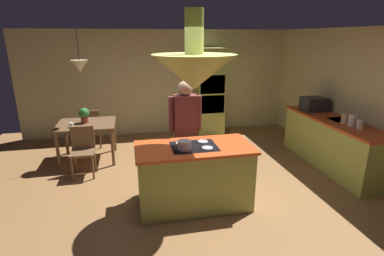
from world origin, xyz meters
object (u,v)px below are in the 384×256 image
cup_on_table (71,125)px  canister_sugar (352,120)px  chair_facing_island (83,148)px  canister_tea (345,119)px  potted_plant_on_table (84,114)px  dining_table (87,128)px  kitchen_island (194,176)px  cooking_pot_on_cooktop (184,145)px  oven_tower (209,92)px  canister_flour (360,124)px  person_at_island (185,127)px  microwave_on_counter (314,104)px  chair_by_back_wall (91,126)px

cup_on_table → canister_sugar: canister_sugar is taller
chair_facing_island → canister_tea: size_ratio=5.05×
potted_plant_on_table → canister_tea: bearing=-19.0°
dining_table → potted_plant_on_table: bearing=121.9°
kitchen_island → canister_sugar: bearing=7.8°
potted_plant_on_table → cooking_pot_on_cooktop: size_ratio=1.67×
oven_tower → cooking_pot_on_cooktop: size_ratio=11.80×
potted_plant_on_table → canister_flour: canister_flour is taller
person_at_island → potted_plant_on_table: size_ratio=5.78×
chair_facing_island → canister_sugar: canister_sugar is taller
canister_sugar → person_at_island: bearing=174.0°
canister_flour → microwave_on_counter: size_ratio=0.36×
person_at_island → chair_facing_island: size_ratio=1.99×
potted_plant_on_table → canister_sugar: (4.56, -1.75, 0.10)m
person_at_island → canister_tea: size_ratio=10.07×
potted_plant_on_table → cup_on_table: (-0.21, -0.27, -0.12)m
oven_tower → potted_plant_on_table: oven_tower is taller
chair_facing_island → microwave_on_counter: bearing=1.2°
canister_tea → cooking_pot_on_cooktop: 3.08m
dining_table → cooking_pot_on_cooktop: bearing=-55.4°
dining_table → canister_sugar: bearing=-20.6°
chair_by_back_wall → oven_tower: bearing=-170.7°
cooking_pot_on_cooktop → chair_by_back_wall: bearing=117.9°
oven_tower → microwave_on_counter: bearing=-44.9°
person_at_island → dining_table: bearing=140.4°
dining_table → cup_on_table: bearing=-135.0°
dining_table → chair_facing_island: 0.70m
canister_tea → dining_table: bearing=161.4°
chair_facing_island → canister_tea: canister_tea is taller
chair_by_back_wall → kitchen_island: bearing=121.4°
person_at_island → canister_sugar: bearing=-6.0°
person_at_island → canister_sugar: (2.83, -0.30, 0.02)m
person_at_island → canister_flour: (2.83, -0.48, 0.00)m
kitchen_island → dining_table: (-1.70, 2.10, 0.20)m
canister_sugar → cooking_pot_on_cooktop: canister_sugar is taller
oven_tower → cooking_pot_on_cooktop: (-1.26, -3.37, -0.06)m
kitchen_island → cooking_pot_on_cooktop: 0.57m
cup_on_table → dining_table: bearing=45.0°
kitchen_island → potted_plant_on_table: bearing=128.9°
canister_sugar → kitchen_island: bearing=-172.2°
oven_tower → potted_plant_on_table: (-2.82, -1.10, -0.13)m
oven_tower → chair_by_back_wall: size_ratio=2.44×
person_at_island → cooking_pot_on_cooktop: size_ratio=9.64×
kitchen_island → canister_flour: canister_flour is taller
oven_tower → dining_table: oven_tower is taller
dining_table → chair_facing_island: chair_facing_island is taller
chair_facing_island → chair_by_back_wall: 1.37m
kitchen_island → canister_flour: 2.90m
microwave_on_counter → dining_table: bearing=172.6°
kitchen_island → oven_tower: 3.48m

